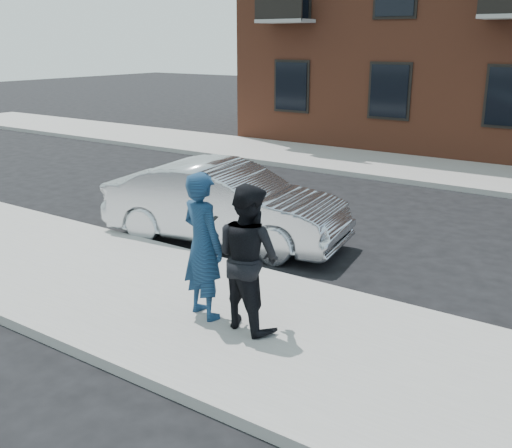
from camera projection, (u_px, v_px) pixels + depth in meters
The scene contains 8 objects.
ground at pixel (262, 328), 8.27m from camera, with size 100.00×100.00×0.00m, color black.
near_sidewalk at pixel (251, 330), 8.05m from camera, with size 50.00×3.50×0.15m, color gray.
near_curb at pixel (317, 287), 9.46m from camera, with size 50.00×0.10×0.15m, color #999691.
far_sidewalk at pixel (483, 177), 17.08m from camera, with size 50.00×3.50×0.15m, color gray.
far_curb at pixel (464, 189), 15.67m from camera, with size 50.00×0.10×0.15m, color #999691.
silver_sedan at pixel (225, 204), 11.55m from camera, with size 1.66×4.75×1.57m, color #B7BABF.
man_hoodie at pixel (203, 246), 8.04m from camera, with size 0.84×0.66×2.03m.
man_peacoat at pixel (248, 257), 7.73m from camera, with size 1.07×0.91×1.95m.
Camera 1 is at (4.19, -6.19, 3.80)m, focal length 42.00 mm.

